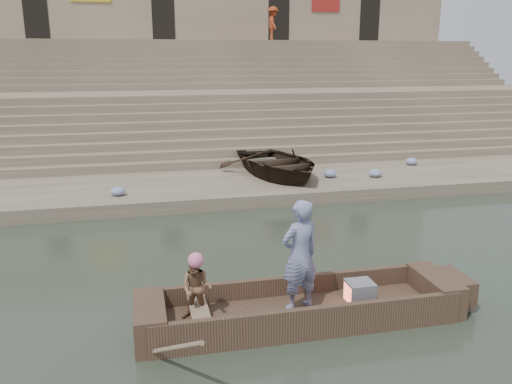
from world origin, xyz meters
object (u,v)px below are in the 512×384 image
object	(u,v)px
standing_man	(300,255)
pedestrian	(273,24)
television	(359,292)
rowing_man	(197,288)
main_rowboat	(301,315)
beached_rowboat	(278,163)

from	to	relation	value
standing_man	pedestrian	distance (m)	23.86
television	pedestrian	xyz separation A→B (m)	(4.32, 22.75, 5.73)
rowing_man	standing_man	bearing A→B (deg)	22.40
main_rowboat	rowing_man	world-z (taller)	rowing_man
rowing_man	beached_rowboat	size ratio (longest dim) A/B	0.25
main_rowboat	pedestrian	xyz separation A→B (m)	(5.38, 22.75, 6.04)
standing_man	rowing_man	distance (m)	1.80
rowing_man	television	bearing A→B (deg)	21.34
television	beached_rowboat	size ratio (longest dim) A/B	0.10
television	main_rowboat	bearing A→B (deg)	180.00
main_rowboat	rowing_man	size ratio (longest dim) A/B	4.54
television	beached_rowboat	bearing A→B (deg)	83.97
standing_man	television	distance (m)	1.34
standing_man	rowing_man	xyz separation A→B (m)	(-1.75, 0.00, -0.42)
main_rowboat	beached_rowboat	world-z (taller)	beached_rowboat
beached_rowboat	pedestrian	xyz separation A→B (m)	(3.36, 13.67, 5.29)
beached_rowboat	main_rowboat	bearing A→B (deg)	-114.36
standing_man	pedestrian	bearing A→B (deg)	-121.31
television	standing_man	bearing A→B (deg)	177.19
beached_rowboat	pedestrian	distance (m)	15.04
main_rowboat	standing_man	distance (m)	1.08
beached_rowboat	pedestrian	size ratio (longest dim) A/B	2.34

